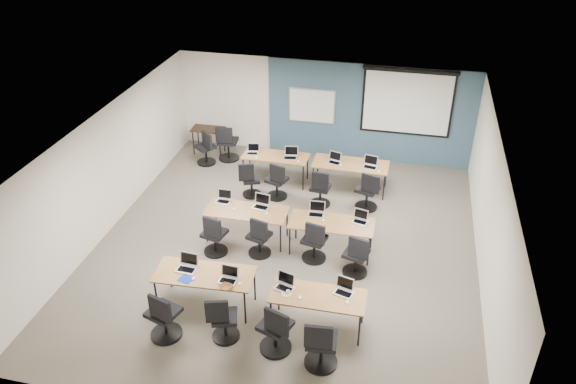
% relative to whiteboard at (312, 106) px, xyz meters
% --- Properties ---
extents(floor, '(8.00, 9.00, 0.02)m').
position_rel_whiteboard_xyz_m(floor, '(0.30, -4.43, -1.45)').
color(floor, '#6B6354').
rests_on(floor, ground).
extents(ceiling, '(8.00, 9.00, 0.02)m').
position_rel_whiteboard_xyz_m(ceiling, '(0.30, -4.43, 1.25)').
color(ceiling, white).
rests_on(ceiling, ground).
extents(wall_back, '(8.00, 0.04, 2.70)m').
position_rel_whiteboard_xyz_m(wall_back, '(0.30, 0.07, -0.10)').
color(wall_back, beige).
rests_on(wall_back, ground).
extents(wall_front, '(8.00, 0.04, 2.70)m').
position_rel_whiteboard_xyz_m(wall_front, '(0.30, -8.93, -0.10)').
color(wall_front, beige).
rests_on(wall_front, ground).
extents(wall_left, '(0.04, 9.00, 2.70)m').
position_rel_whiteboard_xyz_m(wall_left, '(-3.70, -4.43, -0.10)').
color(wall_left, beige).
rests_on(wall_left, ground).
extents(wall_right, '(0.04, 9.00, 2.70)m').
position_rel_whiteboard_xyz_m(wall_right, '(4.30, -4.43, -0.10)').
color(wall_right, beige).
rests_on(wall_right, ground).
extents(blue_accent_panel, '(5.50, 0.04, 2.70)m').
position_rel_whiteboard_xyz_m(blue_accent_panel, '(1.55, 0.04, -0.10)').
color(blue_accent_panel, '#3D5977').
rests_on(blue_accent_panel, wall_back).
extents(whiteboard, '(1.28, 0.03, 0.98)m').
position_rel_whiteboard_xyz_m(whiteboard, '(0.00, 0.00, 0.00)').
color(whiteboard, silver).
rests_on(whiteboard, wall_back).
extents(projector_screen, '(2.40, 0.10, 1.82)m').
position_rel_whiteboard_xyz_m(projector_screen, '(2.50, -0.02, 0.44)').
color(projector_screen, black).
rests_on(projector_screen, wall_back).
extents(training_table_front_left, '(1.82, 0.76, 0.73)m').
position_rel_whiteboard_xyz_m(training_table_front_left, '(-0.72, -6.53, -0.76)').
color(training_table_front_left, '#9F582D').
rests_on(training_table_front_left, floor).
extents(training_table_front_right, '(1.66, 0.69, 0.73)m').
position_rel_whiteboard_xyz_m(training_table_front_right, '(1.39, -6.65, -0.77)').
color(training_table_front_right, '#9D663D').
rests_on(training_table_front_right, floor).
extents(training_table_mid_left, '(1.77, 0.74, 0.73)m').
position_rel_whiteboard_xyz_m(training_table_mid_left, '(-0.58, -4.33, -0.77)').
color(training_table_mid_left, brown).
rests_on(training_table_mid_left, floor).
extents(training_table_mid_right, '(1.76, 0.73, 0.73)m').
position_rel_whiteboard_xyz_m(training_table_mid_right, '(1.27, -4.38, -0.77)').
color(training_table_mid_right, '#9F6B2E').
rests_on(training_table_mid_right, floor).
extents(training_table_back_left, '(1.67, 0.70, 0.73)m').
position_rel_whiteboard_xyz_m(training_table_back_left, '(-0.59, -1.71, -0.77)').
color(training_table_back_left, '#A0632A').
rests_on(training_table_back_left, floor).
extents(training_table_back_right, '(1.86, 0.78, 0.73)m').
position_rel_whiteboard_xyz_m(training_table_back_right, '(1.31, -1.71, -0.76)').
color(training_table_back_right, '#9C7346').
rests_on(training_table_back_right, floor).
extents(laptop_0, '(0.36, 0.31, 0.27)m').
position_rel_whiteboard_xyz_m(laptop_0, '(-1.08, -6.45, -0.65)').
color(laptop_0, silver).
rests_on(laptop_0, training_table_front_left).
extents(mouse_0, '(0.09, 0.12, 0.04)m').
position_rel_whiteboard_xyz_m(mouse_0, '(-0.85, -6.72, -0.71)').
color(mouse_0, white).
rests_on(mouse_0, training_table_front_left).
extents(task_chair_0, '(0.57, 0.56, 1.03)m').
position_rel_whiteboard_xyz_m(task_chair_0, '(-1.13, -7.49, -1.02)').
color(task_chair_0, black).
rests_on(task_chair_0, floor).
extents(laptop_1, '(0.32, 0.27, 0.24)m').
position_rel_whiteboard_xyz_m(laptop_1, '(-0.24, -6.59, -0.66)').
color(laptop_1, silver).
rests_on(laptop_1, training_table_front_left).
extents(mouse_1, '(0.07, 0.10, 0.03)m').
position_rel_whiteboard_xyz_m(mouse_1, '(-0.01, -6.67, -0.71)').
color(mouse_1, white).
rests_on(mouse_1, training_table_front_left).
extents(task_chair_1, '(0.49, 0.48, 0.97)m').
position_rel_whiteboard_xyz_m(task_chair_1, '(-0.13, -7.30, -1.05)').
color(task_chair_1, black).
rests_on(task_chair_1, floor).
extents(laptop_2, '(0.32, 0.27, 0.25)m').
position_rel_whiteboard_xyz_m(laptop_2, '(0.79, -6.56, -0.66)').
color(laptop_2, '#AEAEAE').
rests_on(laptop_2, training_table_front_right).
extents(mouse_2, '(0.08, 0.11, 0.04)m').
position_rel_whiteboard_xyz_m(mouse_2, '(1.11, -6.79, -0.71)').
color(mouse_2, white).
rests_on(mouse_2, training_table_front_right).
extents(task_chair_2, '(0.58, 0.55, 1.03)m').
position_rel_whiteboard_xyz_m(task_chair_2, '(0.82, -7.37, -1.02)').
color(task_chair_2, black).
rests_on(task_chair_2, floor).
extents(laptop_3, '(0.32, 0.27, 0.24)m').
position_rel_whiteboard_xyz_m(laptop_3, '(1.82, -6.46, -0.66)').
color(laptop_3, '#B1B1BA').
rests_on(laptop_3, training_table_front_right).
extents(mouse_3, '(0.07, 0.10, 0.03)m').
position_rel_whiteboard_xyz_m(mouse_3, '(1.91, -6.72, -0.71)').
color(mouse_3, white).
rests_on(mouse_3, training_table_front_right).
extents(task_chair_3, '(0.56, 0.56, 1.03)m').
position_rel_whiteboard_xyz_m(task_chair_3, '(1.60, -7.53, -1.02)').
color(task_chair_3, black).
rests_on(task_chair_3, floor).
extents(laptop_4, '(0.31, 0.27, 0.24)m').
position_rel_whiteboard_xyz_m(laptop_4, '(-1.17, -4.06, -0.66)').
color(laptop_4, '#A6A6AC').
rests_on(laptop_4, training_table_mid_left).
extents(mouse_4, '(0.08, 0.11, 0.04)m').
position_rel_whiteboard_xyz_m(mouse_4, '(-0.83, -4.35, -0.71)').
color(mouse_4, white).
rests_on(mouse_4, training_table_mid_left).
extents(task_chair_4, '(0.51, 0.51, 0.99)m').
position_rel_whiteboard_xyz_m(task_chair_4, '(-1.09, -5.01, -1.04)').
color(task_chair_4, black).
rests_on(task_chair_4, floor).
extents(laptop_5, '(0.35, 0.29, 0.26)m').
position_rel_whiteboard_xyz_m(laptop_5, '(-0.31, -4.10, -0.66)').
color(laptop_5, '#B4B5B9').
rests_on(laptop_5, training_table_mid_left).
extents(mouse_5, '(0.09, 0.11, 0.04)m').
position_rel_whiteboard_xyz_m(mouse_5, '(-0.12, -4.36, -0.71)').
color(mouse_5, white).
rests_on(mouse_5, training_table_mid_left).
extents(task_chair_5, '(0.49, 0.48, 0.97)m').
position_rel_whiteboard_xyz_m(task_chair_5, '(-0.16, -4.85, -1.05)').
color(task_chair_5, black).
rests_on(task_chair_5, floor).
extents(laptop_6, '(0.34, 0.29, 0.26)m').
position_rel_whiteboard_xyz_m(laptop_6, '(0.90, -4.12, -0.66)').
color(laptop_6, '#A6A6AA').
rests_on(laptop_6, training_table_mid_right).
extents(mouse_6, '(0.08, 0.10, 0.03)m').
position_rel_whiteboard_xyz_m(mouse_6, '(1.09, -4.35, -0.71)').
color(mouse_6, white).
rests_on(mouse_6, training_table_mid_right).
extents(task_chair_6, '(0.51, 0.51, 0.99)m').
position_rel_whiteboard_xyz_m(task_chair_6, '(0.99, -4.76, -1.04)').
color(task_chair_6, black).
rests_on(task_chair_6, floor).
extents(laptop_7, '(0.31, 0.26, 0.23)m').
position_rel_whiteboard_xyz_m(laptop_7, '(1.84, -4.19, -0.66)').
color(laptop_7, silver).
rests_on(laptop_7, training_table_mid_right).
extents(mouse_7, '(0.06, 0.09, 0.03)m').
position_rel_whiteboard_xyz_m(mouse_7, '(1.90, -4.37, -0.71)').
color(mouse_7, white).
rests_on(mouse_7, training_table_mid_right).
extents(task_chair_7, '(0.51, 0.51, 0.99)m').
position_rel_whiteboard_xyz_m(task_chair_7, '(1.88, -5.05, -1.04)').
color(task_chair_7, black).
rests_on(task_chair_7, floor).
extents(laptop_8, '(0.31, 0.26, 0.23)m').
position_rel_whiteboard_xyz_m(laptop_8, '(-1.19, -1.69, -0.66)').
color(laptop_8, silver).
rests_on(laptop_8, training_table_back_left).
extents(mouse_8, '(0.07, 0.10, 0.03)m').
position_rel_whiteboard_xyz_m(mouse_8, '(-1.03, -1.94, -0.71)').
color(mouse_8, white).
rests_on(mouse_8, training_table_back_left).
extents(task_chair_8, '(0.48, 0.46, 0.95)m').
position_rel_whiteboard_xyz_m(task_chair_8, '(-1.02, -2.58, -1.06)').
color(task_chair_8, black).
rests_on(task_chair_8, floor).
extents(laptop_9, '(0.35, 0.29, 0.26)m').
position_rel_whiteboard_xyz_m(laptop_9, '(-0.20, -1.71, -0.66)').
color(laptop_9, '#B7B7B8').
rests_on(laptop_9, training_table_back_left).
extents(mouse_9, '(0.08, 0.11, 0.04)m').
position_rel_whiteboard_xyz_m(mouse_9, '(0.03, -1.91, -0.71)').
color(mouse_9, white).
rests_on(mouse_9, training_table_back_left).
extents(task_chair_9, '(0.52, 0.50, 0.99)m').
position_rel_whiteboard_xyz_m(task_chair_9, '(-0.36, -2.53, -1.04)').
color(task_chair_9, black).
rests_on(task_chair_9, floor).
extents(laptop_10, '(0.32, 0.27, 0.24)m').
position_rel_whiteboard_xyz_m(laptop_10, '(0.92, -1.72, -0.66)').
color(laptop_10, '#A7A7B4').
rests_on(laptop_10, training_table_back_right).
extents(mouse_10, '(0.08, 0.11, 0.04)m').
position_rel_whiteboard_xyz_m(mouse_10, '(1.09, -1.87, -0.71)').
color(mouse_10, white).
rests_on(mouse_10, training_table_back_right).
extents(task_chair_10, '(0.50, 0.50, 0.98)m').
position_rel_whiteboard_xyz_m(task_chair_10, '(0.73, -2.64, -1.05)').
color(task_chair_10, black).
rests_on(task_chair_10, floor).
extents(laptop_11, '(0.35, 0.29, 0.26)m').
position_rel_whiteboard_xyz_m(laptop_11, '(1.80, -1.76, -0.66)').
color(laptop_11, silver).
rests_on(laptop_11, training_table_back_right).
extents(mouse_11, '(0.09, 0.11, 0.03)m').
position_rel_whiteboard_xyz_m(mouse_11, '(2.03, -1.99, -0.71)').
color(mouse_11, white).
rests_on(mouse_11, training_table_back_right).
extents(task_chair_11, '(0.55, 0.53, 1.01)m').
position_rel_whiteboard_xyz_m(task_chair_11, '(1.84, -2.53, -1.03)').
color(task_chair_11, black).
rests_on(task_chair_11, floor).
extents(blue_mousepad, '(0.29, 0.26, 0.01)m').
position_rel_whiteboard_xyz_m(blue_mousepad, '(-0.99, -6.76, -0.72)').
color(blue_mousepad, '#1130A3').
rests_on(blue_mousepad, training_table_front_left).
extents(snack_bowl, '(0.24, 0.24, 0.05)m').
position_rel_whiteboard_xyz_m(snack_bowl, '(-0.21, -6.83, -0.69)').
color(snack_bowl, brown).
rests_on(snack_bowl, training_table_front_left).
extents(snack_plate, '(0.22, 0.22, 0.01)m').
position_rel_whiteboard_xyz_m(snack_plate, '(0.85, -6.73, -0.71)').
color(snack_plate, white).
rests_on(snack_plate, training_table_front_right).
extents(coffee_cup, '(0.07, 0.07, 0.05)m').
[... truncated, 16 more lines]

